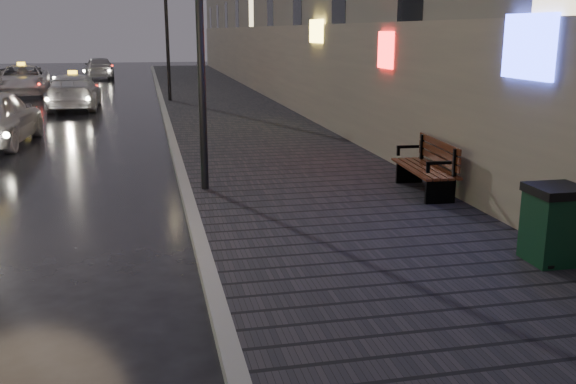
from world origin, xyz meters
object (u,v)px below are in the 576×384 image
object	(u,v)px
taxi_mid	(74,92)
lamp_near	(199,3)
lamp_far	(166,19)
bench	(428,166)
trash_bin	(554,224)
car_far	(99,67)
taxi_far	(23,80)

from	to	relation	value
taxi_mid	lamp_near	bearing A→B (deg)	103.67
lamp_far	taxi_mid	distance (m)	4.79
lamp_near	bench	world-z (taller)	lamp_near
trash_bin	car_far	size ratio (longest dim) A/B	0.24
car_far	bench	bearing A→B (deg)	96.22
taxi_far	lamp_far	bearing A→B (deg)	-44.97
lamp_near	taxi_mid	size ratio (longest dim) A/B	1.12
car_far	lamp_near	bearing A→B (deg)	89.86
bench	trash_bin	size ratio (longest dim) A/B	1.93
lamp_near	bench	xyz separation A→B (m)	(3.94, -1.16, -2.86)
lamp_far	car_far	size ratio (longest dim) A/B	1.27
lamp_near	bench	distance (m)	5.00
taxi_mid	car_far	size ratio (longest dim) A/B	1.13
lamp_far	taxi_far	xyz separation A→B (m)	(-6.73, 5.43, -2.78)
lamp_near	bench	bearing A→B (deg)	-16.47
lamp_near	trash_bin	world-z (taller)	lamp_near
lamp_near	taxi_far	distance (m)	22.64
lamp_near	car_far	distance (m)	32.34
lamp_far	car_far	distance (m)	16.68
bench	car_far	xyz separation A→B (m)	(-7.78, 33.15, 0.08)
bench	taxi_far	distance (m)	24.99
lamp_near	taxi_mid	distance (m)	15.72
trash_bin	taxi_far	size ratio (longest dim) A/B	0.19
trash_bin	taxi_mid	xyz separation A→B (m)	(-7.70, 19.88, 0.03)
bench	taxi_far	bearing A→B (deg)	118.90
lamp_far	trash_bin	xyz separation A→B (m)	(3.95, -20.87, -2.83)
bench	trash_bin	xyz separation A→B (m)	(0.01, -3.71, 0.02)
lamp_near	taxi_mid	world-z (taller)	lamp_near
lamp_near	trash_bin	distance (m)	6.88
lamp_far	taxi_far	world-z (taller)	lamp_far
bench	lamp_far	bearing A→B (deg)	106.55
trash_bin	lamp_near	bearing A→B (deg)	129.93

